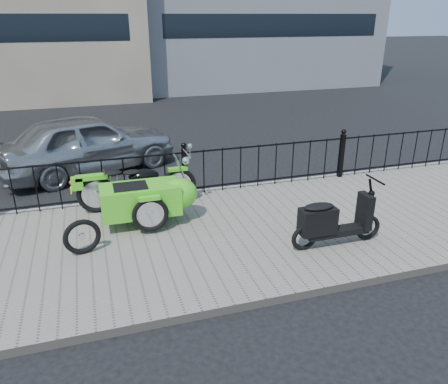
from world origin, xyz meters
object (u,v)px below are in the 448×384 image
object	(u,v)px
motorcycle_sidecar	(150,195)
scooter	(332,222)
spare_tire	(82,237)
sedan_car	(88,143)

from	to	relation	value
motorcycle_sidecar	scooter	xyz separation A→B (m)	(2.52, -1.75, -0.07)
spare_tire	sedan_car	distance (m)	4.21
motorcycle_sidecar	spare_tire	distance (m)	1.45
spare_tire	scooter	bearing A→B (deg)	-13.65
motorcycle_sidecar	sedan_car	world-z (taller)	sedan_car
motorcycle_sidecar	scooter	world-z (taller)	scooter
motorcycle_sidecar	sedan_car	xyz separation A→B (m)	(-0.95, 3.34, 0.10)
scooter	spare_tire	size ratio (longest dim) A/B	2.75
motorcycle_sidecar	sedan_car	bearing A→B (deg)	105.81
scooter	spare_tire	bearing A→B (deg)	166.35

